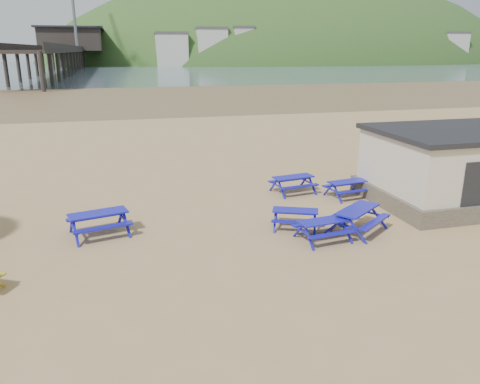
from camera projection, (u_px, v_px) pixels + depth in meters
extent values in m
plane|color=tan|center=(227.00, 232.00, 16.89)|extent=(400.00, 400.00, 0.00)
plane|color=olive|center=(140.00, 95.00, 67.76)|extent=(400.00, 400.00, 0.00)
plane|color=#435460|center=(123.00, 67.00, 174.13)|extent=(400.00, 400.00, 0.00)
cube|color=navy|center=(98.00, 213.00, 16.39)|extent=(2.13, 1.24, 0.06)
cube|color=navy|center=(95.00, 216.00, 17.04)|extent=(2.01, 0.75, 0.06)
cube|color=navy|center=(103.00, 228.00, 15.92)|extent=(2.01, 0.75, 0.06)
cube|color=navy|center=(293.00, 177.00, 21.31)|extent=(1.94, 1.00, 0.05)
cube|color=navy|center=(286.00, 180.00, 21.94)|extent=(1.87, 0.54, 0.05)
cube|color=navy|center=(300.00, 186.00, 20.85)|extent=(1.87, 0.54, 0.05)
cube|color=navy|center=(348.00, 182.00, 20.68)|extent=(1.85, 0.95, 0.05)
cube|color=navy|center=(340.00, 184.00, 21.28)|extent=(1.79, 0.52, 0.05)
cube|color=navy|center=(356.00, 191.00, 20.25)|extent=(1.79, 0.52, 0.05)
cube|color=navy|center=(295.00, 210.00, 17.11)|extent=(1.78, 1.25, 0.05)
cube|color=navy|center=(296.00, 212.00, 17.71)|extent=(1.61, 0.87, 0.05)
cube|color=navy|center=(295.00, 222.00, 16.67)|extent=(1.61, 0.87, 0.05)
cube|color=navy|center=(323.00, 221.00, 15.96)|extent=(1.81, 0.90, 0.05)
cube|color=navy|center=(314.00, 223.00, 16.55)|extent=(1.75, 0.47, 0.05)
cube|color=navy|center=(332.00, 234.00, 15.53)|extent=(1.75, 0.47, 0.05)
cube|color=navy|center=(358.00, 209.00, 16.74)|extent=(2.13, 1.86, 0.06)
cube|color=navy|center=(340.00, 214.00, 17.25)|extent=(1.82, 1.45, 0.06)
cube|color=navy|center=(375.00, 222.00, 16.43)|extent=(1.82, 1.45, 0.06)
cube|color=#665B4C|center=(457.00, 193.00, 20.28)|extent=(7.40, 5.40, 0.70)
cube|color=beige|center=(462.00, 159.00, 19.84)|extent=(7.00, 5.00, 2.30)
cube|color=black|center=(466.00, 131.00, 19.49)|extent=(7.30, 5.30, 0.20)
cube|color=black|center=(473.00, 188.00, 17.28)|extent=(0.90, 0.06, 2.00)
cube|color=black|center=(71.00, 51.00, 172.62)|extent=(9.00, 220.00, 0.60)
cube|color=black|center=(72.00, 40.00, 181.63)|extent=(22.00, 30.00, 8.00)
cube|color=black|center=(71.00, 28.00, 180.37)|extent=(24.00, 32.00, 0.60)
cylinder|color=slate|center=(73.00, 8.00, 159.10)|extent=(1.00, 1.00, 28.00)
ellipsoid|color=#2D4C1E|center=(291.00, 81.00, 254.51)|extent=(264.00, 144.00, 108.00)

